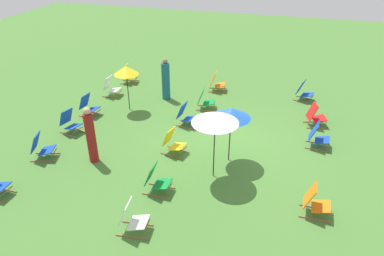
{
  "coord_description": "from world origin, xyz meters",
  "views": [
    {
      "loc": [
        -9.74,
        -1.68,
        6.21
      ],
      "look_at": [
        0.0,
        1.2,
        0.5
      ],
      "focal_mm": 33.89,
      "sensor_mm": 36.0,
      "label": 1
    }
  ],
  "objects_px": {
    "deckchair_0": "(132,218)",
    "person_0": "(91,136)",
    "deckchair_10": "(186,116)",
    "deckchair_9": "(173,143)",
    "deckchair_7": "(205,100)",
    "deckchair_14": "(315,202)",
    "deckchair_3": "(70,123)",
    "deckchair_13": "(41,147)",
    "deckchair_12": "(156,180)",
    "umbrella_2": "(126,70)",
    "person_1": "(166,80)",
    "deckchair_1": "(128,75)",
    "umbrella_1": "(231,113)",
    "deckchair_8": "(217,83)",
    "deckchair_6": "(318,137)",
    "deckchair_2": "(89,106)",
    "deckchair_5": "(111,87)",
    "umbrella_0": "(215,119)",
    "deckchair_4": "(315,116)",
    "deckchair_11": "(304,92)"
  },
  "relations": [
    {
      "from": "deckchair_0",
      "to": "person_0",
      "type": "distance_m",
      "value": 3.3
    },
    {
      "from": "deckchair_0",
      "to": "deckchair_10",
      "type": "bearing_deg",
      "value": -2.56
    },
    {
      "from": "deckchair_0",
      "to": "deckchair_9",
      "type": "distance_m",
      "value": 3.39
    },
    {
      "from": "deckchair_7",
      "to": "deckchair_14",
      "type": "relative_size",
      "value": 1.0
    },
    {
      "from": "deckchair_3",
      "to": "deckchair_13",
      "type": "height_order",
      "value": "same"
    },
    {
      "from": "deckchair_12",
      "to": "umbrella_2",
      "type": "bearing_deg",
      "value": 33.32
    },
    {
      "from": "umbrella_2",
      "to": "person_1",
      "type": "distance_m",
      "value": 1.86
    },
    {
      "from": "deckchair_1",
      "to": "deckchair_12",
      "type": "height_order",
      "value": "same"
    },
    {
      "from": "deckchair_0",
      "to": "umbrella_1",
      "type": "relative_size",
      "value": 0.48
    },
    {
      "from": "deckchair_8",
      "to": "deckchair_6",
      "type": "bearing_deg",
      "value": -139.14
    },
    {
      "from": "deckchair_3",
      "to": "deckchair_9",
      "type": "height_order",
      "value": "same"
    },
    {
      "from": "deckchair_6",
      "to": "umbrella_1",
      "type": "distance_m",
      "value": 3.2
    },
    {
      "from": "deckchair_0",
      "to": "deckchair_14",
      "type": "xyz_separation_m",
      "value": [
        1.77,
        -4.01,
        0.0
      ]
    },
    {
      "from": "deckchair_2",
      "to": "deckchair_7",
      "type": "height_order",
      "value": "same"
    },
    {
      "from": "deckchair_5",
      "to": "deckchair_8",
      "type": "distance_m",
      "value": 4.42
    },
    {
      "from": "umbrella_0",
      "to": "umbrella_1",
      "type": "distance_m",
      "value": 0.97
    },
    {
      "from": "deckchair_13",
      "to": "umbrella_0",
      "type": "distance_m",
      "value": 5.41
    },
    {
      "from": "deckchair_12",
      "to": "umbrella_2",
      "type": "xyz_separation_m",
      "value": [
        4.3,
        2.81,
        1.21
      ]
    },
    {
      "from": "deckchair_5",
      "to": "deckchair_10",
      "type": "distance_m",
      "value": 4.01
    },
    {
      "from": "deckchair_13",
      "to": "umbrella_0",
      "type": "bearing_deg",
      "value": -99.9
    },
    {
      "from": "umbrella_1",
      "to": "umbrella_2",
      "type": "xyz_separation_m",
      "value": [
        2.3,
        4.34,
        -0.0
      ]
    },
    {
      "from": "umbrella_1",
      "to": "deckchair_7",
      "type": "bearing_deg",
      "value": 26.31
    },
    {
      "from": "deckchair_9",
      "to": "deckchair_2",
      "type": "bearing_deg",
      "value": 79.75
    },
    {
      "from": "deckchair_0",
      "to": "umbrella_0",
      "type": "distance_m",
      "value": 3.24
    },
    {
      "from": "deckchair_1",
      "to": "deckchair_8",
      "type": "distance_m",
      "value": 4.01
    },
    {
      "from": "deckchair_2",
      "to": "deckchair_10",
      "type": "height_order",
      "value": "same"
    },
    {
      "from": "deckchair_5",
      "to": "deckchair_14",
      "type": "xyz_separation_m",
      "value": [
        -4.98,
        -8.05,
        0.0
      ]
    },
    {
      "from": "deckchair_0",
      "to": "deckchair_3",
      "type": "distance_m",
      "value": 5.35
    },
    {
      "from": "deckchair_3",
      "to": "deckchair_14",
      "type": "relative_size",
      "value": 1.03
    },
    {
      "from": "deckchair_4",
      "to": "deckchair_13",
      "type": "height_order",
      "value": "same"
    },
    {
      "from": "deckchair_3",
      "to": "deckchair_8",
      "type": "xyz_separation_m",
      "value": [
        4.89,
        -3.96,
        0.0
      ]
    },
    {
      "from": "person_1",
      "to": "deckchair_3",
      "type": "bearing_deg",
      "value": -13.1
    },
    {
      "from": "person_0",
      "to": "umbrella_1",
      "type": "bearing_deg",
      "value": -5.21
    },
    {
      "from": "deckchair_5",
      "to": "umbrella_2",
      "type": "bearing_deg",
      "value": -127.64
    },
    {
      "from": "deckchair_0",
      "to": "deckchair_3",
      "type": "relative_size",
      "value": 0.97
    },
    {
      "from": "deckchair_9",
      "to": "umbrella_0",
      "type": "bearing_deg",
      "value": -106.87
    },
    {
      "from": "deckchair_14",
      "to": "umbrella_1",
      "type": "bearing_deg",
      "value": 56.21
    },
    {
      "from": "deckchair_8",
      "to": "person_0",
      "type": "xyz_separation_m",
      "value": [
        -6.2,
        2.33,
        0.48
      ]
    },
    {
      "from": "deckchair_4",
      "to": "umbrella_0",
      "type": "relative_size",
      "value": 0.45
    },
    {
      "from": "deckchair_0",
      "to": "umbrella_2",
      "type": "relative_size",
      "value": 0.48
    },
    {
      "from": "deckchair_2",
      "to": "deckchair_4",
      "type": "xyz_separation_m",
      "value": [
        1.56,
        -8.03,
        0.0
      ]
    },
    {
      "from": "deckchair_2",
      "to": "deckchair_11",
      "type": "bearing_deg",
      "value": -57.13
    },
    {
      "from": "deckchair_10",
      "to": "deckchair_11",
      "type": "distance_m",
      "value": 5.15
    },
    {
      "from": "umbrella_2",
      "to": "person_1",
      "type": "relative_size",
      "value": 1.03
    },
    {
      "from": "deckchair_1",
      "to": "umbrella_1",
      "type": "height_order",
      "value": "umbrella_1"
    },
    {
      "from": "deckchair_1",
      "to": "person_0",
      "type": "height_order",
      "value": "person_0"
    },
    {
      "from": "deckchair_13",
      "to": "deckchair_12",
      "type": "bearing_deg",
      "value": -113.77
    },
    {
      "from": "deckchair_13",
      "to": "person_1",
      "type": "relative_size",
      "value": 0.51
    },
    {
      "from": "deckchair_3",
      "to": "deckchair_12",
      "type": "distance_m",
      "value": 4.5
    },
    {
      "from": "deckchair_9",
      "to": "person_0",
      "type": "xyz_separation_m",
      "value": [
        -1.09,
        2.14,
        0.48
      ]
    }
  ]
}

